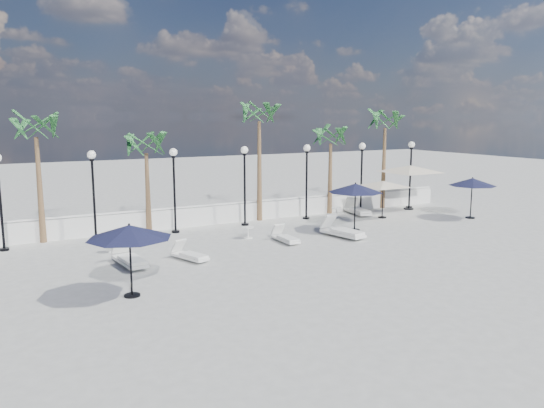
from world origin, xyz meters
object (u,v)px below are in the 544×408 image
parasol_navy_left (129,232)px  parasol_cream_sq_a (410,166)px  lounger_1 (129,258)px  lounger_2 (190,255)px  parasol_cream_sq_b (383,181)px  lounger_3 (341,230)px  lounger_5 (342,231)px  lounger_6 (357,210)px  lounger_4 (285,237)px  parasol_navy_mid (355,188)px  parasol_navy_right (472,182)px

parasol_navy_left → parasol_cream_sq_a: bearing=23.1°
lounger_1 → lounger_2: 2.15m
lounger_1 → parasol_cream_sq_b: 14.20m
lounger_3 → parasol_navy_left: 10.95m
lounger_3 → parasol_cream_sq_a: 8.59m
parasol_navy_left → parasol_cream_sq_b: parasol_navy_left is taller
lounger_2 → parasol_navy_left: bearing=-153.3°
parasol_cream_sq_a → parasol_cream_sq_b: parasol_cream_sq_a is taller
lounger_3 → lounger_5: bearing=-121.6°
lounger_6 → parasol_cream_sq_a: (3.63, -0.02, 2.24)m
parasol_cream_sq_b → lounger_6: bearing=114.0°
lounger_2 → parasol_cream_sq_a: size_ratio=0.31×
lounger_1 → lounger_2: size_ratio=1.24×
lounger_6 → parasol_cream_sq_b: size_ratio=0.52×
lounger_3 → lounger_4: 2.82m
lounger_6 → parasol_navy_mid: 4.47m
lounger_5 → lounger_6: lounger_5 is taller
parasol_navy_left → parasol_navy_right: (18.50, 3.92, -0.04)m
lounger_3 → lounger_2: bearing=178.7°
lounger_1 → parasol_cream_sq_a: bearing=7.6°
lounger_3 → parasol_cream_sq_a: size_ratio=0.38×
lounger_5 → lounger_6: 5.65m
lounger_4 → parasol_navy_right: (11.17, 0.14, 1.68)m
parasol_navy_right → parasol_cream_sq_a: parasol_cream_sq_a is taller
lounger_3 → lounger_5: (-0.14, -0.31, 0.02)m
parasol_navy_right → parasol_cream_sq_b: size_ratio=0.58×
parasol_navy_right → parasol_cream_sq_a: (-0.95, 3.58, 0.61)m
lounger_2 → parasol_navy_left: parasol_navy_left is taller
parasol_navy_right → parasol_cream_sq_a: bearing=104.8°
parasol_cream_sq_a → parasol_cream_sq_b: (-3.03, -1.32, -0.57)m
lounger_5 → parasol_navy_left: 10.71m
lounger_1 → parasol_cream_sq_a: size_ratio=0.39×
parasol_navy_left → parasol_navy_mid: (11.33, 4.32, 0.05)m
lounger_5 → parasol_navy_mid: 2.33m
lounger_6 → parasol_navy_left: 15.92m
lounger_5 → parasol_cream_sq_b: parasol_cream_sq_b is taller
lounger_6 → parasol_navy_right: parasol_navy_right is taller
parasol_navy_right → parasol_cream_sq_a: 3.75m
lounger_4 → parasol_navy_right: parasol_navy_right is taller
lounger_4 → lounger_6: size_ratio=0.76×
lounger_4 → parasol_navy_left: parasol_navy_left is taller
lounger_5 → lounger_3: bearing=53.5°
parasol_navy_right → lounger_6: bearing=141.8°
lounger_1 → lounger_2: lounger_1 is taller
lounger_2 → parasol_navy_mid: (8.49, 1.31, 1.77)m
lounger_1 → lounger_3: 9.45m
parasol_navy_mid → parasol_cream_sq_b: 3.70m
lounger_5 → parasol_cream_sq_b: bearing=19.1°
lounger_6 → lounger_3: bearing=-124.8°
lounger_1 → lounger_3: (9.44, 0.45, -0.00)m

